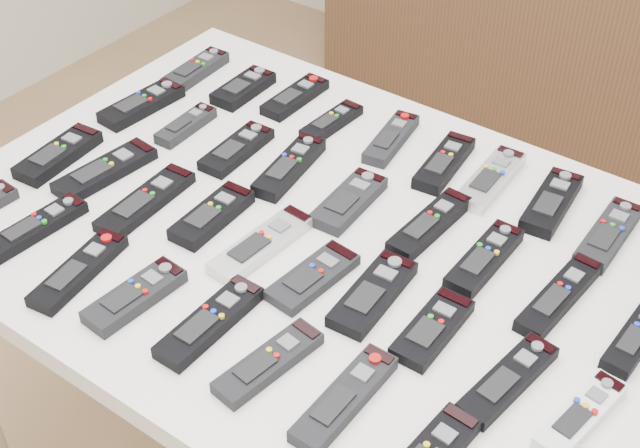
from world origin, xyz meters
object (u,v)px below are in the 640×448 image
Objects in this scene: remote_14 at (349,201)px; remote_17 at (559,296)px; remote_4 at (391,139)px; remote_28 at (580,416)px; remote_2 at (295,97)px; remote_6 at (491,179)px; remote_15 at (429,225)px; remote_22 at (212,215)px; remote_23 at (261,244)px; remote_27 at (508,380)px; remote_35 at (345,398)px; remote_3 at (332,122)px; remote_26 at (432,329)px; sideboard at (553,16)px; remote_32 at (135,296)px; remote_10 at (142,104)px; remote_25 at (373,294)px; table at (320,260)px; remote_12 at (237,149)px; remote_20 at (105,170)px; remote_0 at (196,70)px; remote_18 at (637,336)px; remote_24 at (313,277)px; remote_13 at (289,167)px; remote_16 at (484,259)px; remote_21 at (146,201)px; remote_34 at (269,363)px; remote_7 at (552,203)px; remote_19 at (58,155)px; remote_30 at (36,227)px; remote_8 at (609,234)px; remote_31 at (79,270)px; remote_11 at (186,125)px; remote_5 at (444,163)px; remote_1 at (243,88)px.

remote_17 is (0.39, -0.00, -0.00)m from remote_14.
remote_28 is at bearing -44.90° from remote_4.
remote_6 reaches higher than remote_2.
remote_22 is (-0.30, -0.19, -0.00)m from remote_15.
remote_4 is 0.38m from remote_23.
remote_27 is 0.23m from remote_35.
remote_26 is (0.44, -0.36, 0.00)m from remote_3.
sideboard is 9.50× the size of remote_32.
remote_10 is 1.01× the size of remote_25.
remote_27 reaches higher than table.
remote_26 is (0.12, -0.20, -0.00)m from remote_15.
remote_4 reaches higher than remote_12.
remote_14 reaches higher than remote_3.
remote_3 is at bearing 63.66° from remote_20.
remote_0 reaches higher than remote_2.
remote_18 is 1.03× the size of remote_24.
remote_25 is (0.30, -0.18, -0.00)m from remote_13.
remote_32 is (-0.38, -0.38, 0.00)m from remote_16.
remote_12 is 0.87× the size of remote_13.
remote_21 and remote_27 have the same top height.
remote_35 is (0.12, 0.01, 0.00)m from remote_34.
remote_14 is at bearing 167.42° from remote_28.
remote_28 is at bearing -66.43° from remote_7.
remote_4 is at bearing 158.60° from remote_17.
remote_24 is at bearing -35.28° from remote_0.
remote_13 is at bearing 170.34° from remote_28.
table is at bearing 176.41° from remote_28.
remote_30 is (0.13, -0.16, -0.00)m from remote_19.
remote_8 is 0.76m from remote_32.
table is at bearing -163.64° from remote_17.
remote_28 is (0.55, -0.40, -0.00)m from remote_4.
remote_11 is at bearing 101.71° from remote_31.
remote_26 is at bearing -55.23° from remote_15.
remote_12 is at bearing 142.95° from remote_23.
remote_31 is at bearing -157.84° from remote_26.
remote_20 is at bearing -156.66° from remote_7.
remote_11 is 0.57m from remote_25.
remote_7 and remote_15 have the same top height.
remote_30 is at bearing -139.46° from remote_14.
remote_0 is 0.37m from remote_19.
remote_5 is 1.06× the size of remote_22.
remote_23 is 0.34m from remote_35.
remote_30 is at bearing -140.42° from remote_15.
remote_10 is 0.79m from remote_26.
remote_11 is (0.12, -0.00, -0.00)m from remote_10.
remote_1 is 0.64m from remote_25.
remote_15 reaches higher than remote_11.
remote_7 reaches higher than remote_12.
remote_12 is at bearing 3.19° from remote_10.
remote_21 is (-0.42, -0.23, -0.00)m from remote_15.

